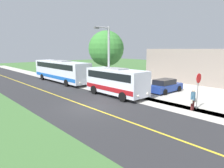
{
  "coord_description": "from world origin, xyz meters",
  "views": [
    {
      "loc": [
        9.38,
        13.22,
        4.79
      ],
      "look_at": [
        -3.5,
        -1.07,
        1.4
      ],
      "focal_mm": 32.51,
      "sensor_mm": 36.0,
      "label": 1
    }
  ],
  "objects_px": {
    "pedestrian_with_bags": "(193,99)",
    "stop_sign": "(198,85)",
    "parked_car_near": "(165,86)",
    "shuttle_bus_front": "(116,81)",
    "transit_bus_rear": "(61,70)",
    "tree_curbside": "(106,49)",
    "street_light_pole": "(108,57)",
    "commercial_building": "(219,66)"
  },
  "relations": [
    {
      "from": "stop_sign",
      "to": "commercial_building",
      "type": "distance_m",
      "value": 15.87
    },
    {
      "from": "street_light_pole",
      "to": "commercial_building",
      "type": "bearing_deg",
      "value": 162.52
    },
    {
      "from": "commercial_building",
      "to": "transit_bus_rear",
      "type": "bearing_deg",
      "value": -41.89
    },
    {
      "from": "shuttle_bus_front",
      "to": "transit_bus_rear",
      "type": "height_order",
      "value": "transit_bus_rear"
    },
    {
      "from": "stop_sign",
      "to": "pedestrian_with_bags",
      "type": "bearing_deg",
      "value": -11.42
    },
    {
      "from": "transit_bus_rear",
      "to": "stop_sign",
      "type": "distance_m",
      "value": 19.39
    },
    {
      "from": "parked_car_near",
      "to": "pedestrian_with_bags",
      "type": "bearing_deg",
      "value": 51.71
    },
    {
      "from": "tree_curbside",
      "to": "transit_bus_rear",
      "type": "bearing_deg",
      "value": -66.73
    },
    {
      "from": "transit_bus_rear",
      "to": "tree_curbside",
      "type": "relative_size",
      "value": 1.7
    },
    {
      "from": "shuttle_bus_front",
      "to": "transit_bus_rear",
      "type": "xyz_separation_m",
      "value": [
        -0.03,
        -11.63,
        0.13
      ]
    },
    {
      "from": "transit_bus_rear",
      "to": "street_light_pole",
      "type": "distance_m",
      "value": 10.18
    },
    {
      "from": "shuttle_bus_front",
      "to": "parked_car_near",
      "type": "xyz_separation_m",
      "value": [
        -5.26,
        2.33,
        -0.88
      ]
    },
    {
      "from": "stop_sign",
      "to": "tree_curbside",
      "type": "relative_size",
      "value": 0.41
    },
    {
      "from": "stop_sign",
      "to": "commercial_building",
      "type": "xyz_separation_m",
      "value": [
        -15.3,
        -4.19,
        0.39
      ]
    },
    {
      "from": "street_light_pole",
      "to": "commercial_building",
      "type": "relative_size",
      "value": 0.39
    },
    {
      "from": "stop_sign",
      "to": "parked_car_near",
      "type": "relative_size",
      "value": 0.65
    },
    {
      "from": "shuttle_bus_front",
      "to": "stop_sign",
      "type": "bearing_deg",
      "value": 101.79
    },
    {
      "from": "stop_sign",
      "to": "parked_car_near",
      "type": "xyz_separation_m",
      "value": [
        -3.65,
        -5.37,
        -1.28
      ]
    },
    {
      "from": "street_light_pole",
      "to": "parked_car_near",
      "type": "relative_size",
      "value": 1.6
    },
    {
      "from": "tree_curbside",
      "to": "stop_sign",
      "type": "bearing_deg",
      "value": 84.13
    },
    {
      "from": "stop_sign",
      "to": "commercial_building",
      "type": "relative_size",
      "value": 0.16
    },
    {
      "from": "transit_bus_rear",
      "to": "stop_sign",
      "type": "xyz_separation_m",
      "value": [
        -1.57,
        19.32,
        0.27
      ]
    },
    {
      "from": "parked_car_near",
      "to": "tree_curbside",
      "type": "bearing_deg",
      "value": -72.07
    },
    {
      "from": "tree_curbside",
      "to": "commercial_building",
      "type": "bearing_deg",
      "value": 148.88
    },
    {
      "from": "pedestrian_with_bags",
      "to": "commercial_building",
      "type": "distance_m",
      "value": 16.39
    },
    {
      "from": "shuttle_bus_front",
      "to": "parked_car_near",
      "type": "height_order",
      "value": "shuttle_bus_front"
    },
    {
      "from": "transit_bus_rear",
      "to": "pedestrian_with_bags",
      "type": "distance_m",
      "value": 19.27
    },
    {
      "from": "parked_car_near",
      "to": "tree_curbside",
      "type": "relative_size",
      "value": 0.63
    },
    {
      "from": "shuttle_bus_front",
      "to": "street_light_pole",
      "type": "relative_size",
      "value": 1.0
    },
    {
      "from": "shuttle_bus_front",
      "to": "pedestrian_with_bags",
      "type": "xyz_separation_m",
      "value": [
        -1.1,
        7.6,
        -0.67
      ]
    },
    {
      "from": "parked_car_near",
      "to": "commercial_building",
      "type": "xyz_separation_m",
      "value": [
        -11.65,
        1.18,
        1.67
      ]
    },
    {
      "from": "transit_bus_rear",
      "to": "commercial_building",
      "type": "relative_size",
      "value": 0.65
    },
    {
      "from": "transit_bus_rear",
      "to": "tree_curbside",
      "type": "height_order",
      "value": "tree_curbside"
    },
    {
      "from": "parked_car_near",
      "to": "tree_curbside",
      "type": "xyz_separation_m",
      "value": [
        2.35,
        -7.27,
        4.07
      ]
    },
    {
      "from": "shuttle_bus_front",
      "to": "transit_bus_rear",
      "type": "bearing_deg",
      "value": -90.17
    },
    {
      "from": "shuttle_bus_front",
      "to": "pedestrian_with_bags",
      "type": "relative_size",
      "value": 4.25
    },
    {
      "from": "stop_sign",
      "to": "tree_curbside",
      "type": "xyz_separation_m",
      "value": [
        -1.3,
        -12.64,
        2.8
      ]
    },
    {
      "from": "parked_car_near",
      "to": "stop_sign",
      "type": "bearing_deg",
      "value": 55.78
    },
    {
      "from": "pedestrian_with_bags",
      "to": "stop_sign",
      "type": "xyz_separation_m",
      "value": [
        -0.51,
        0.1,
        1.07
      ]
    },
    {
      "from": "tree_curbside",
      "to": "shuttle_bus_front",
      "type": "bearing_deg",
      "value": 59.56
    },
    {
      "from": "transit_bus_rear",
      "to": "tree_curbside",
      "type": "xyz_separation_m",
      "value": [
        -2.87,
        6.68,
        3.06
      ]
    },
    {
      "from": "shuttle_bus_front",
      "to": "parked_car_near",
      "type": "bearing_deg",
      "value": 156.15
    }
  ]
}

